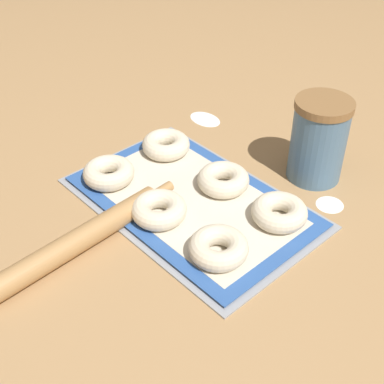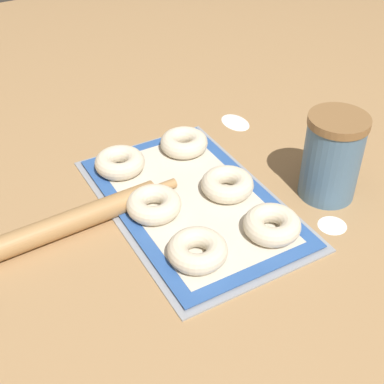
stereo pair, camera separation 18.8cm
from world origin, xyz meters
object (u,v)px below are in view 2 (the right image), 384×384
Objects in this scene: bagel_back_center at (227,184)px; bagel_front_center at (154,204)px; bagel_front_left at (120,162)px; rolling_pin at (71,222)px; bagel_back_left at (184,143)px; flour_canister at (332,157)px; baking_tray at (192,202)px; bagel_front_right at (197,250)px; bagel_back_right at (272,225)px.

bagel_front_center is at bearing -94.92° from bagel_back_center.
bagel_front_left reaches higher than rolling_pin.
bagel_back_left is 0.33m from rolling_pin.
flour_canister is at bearing 72.38° from bagel_front_center.
rolling_pin is (-0.05, -0.31, -0.01)m from bagel_back_center.
baking_tray is 4.64× the size of bagel_front_center.
bagel_back_left reaches higher than rolling_pin.
bagel_front_left is at bearing -153.10° from baking_tray.
baking_tray is 4.64× the size of bagel_front_right.
bagel_back_right is at bearing 45.45° from bagel_front_center.
bagel_front_center is at bearing -91.82° from baking_tray.
bagel_back_left and bagel_back_right have the same top height.
bagel_back_right is 0.37m from rolling_pin.
bagel_front_center and bagel_back_right have the same top height.
bagel_back_right is (0.15, 0.01, 0.00)m from bagel_back_center.
bagel_back_center is 0.31m from rolling_pin.
bagel_front_center is 1.00× the size of bagel_back_center.
bagel_back_left is 1.00× the size of bagel_back_center.
bagel_back_center is at bearing -177.99° from bagel_back_right.
bagel_back_left is at bearing 156.11° from baking_tray.
bagel_front_center and bagel_front_right have the same top height.
bagel_front_center is 0.23m from bagel_back_right.
flour_canister is (-0.04, 0.33, 0.06)m from bagel_front_right.
baking_tray is 0.18m from bagel_back_right.
flour_canister reaches higher than bagel_front_right.
bagel_back_right reaches higher than rolling_pin.
bagel_back_center is at bearing -117.36° from flour_canister.
bagel_front_center is at bearing 0.23° from bagel_front_left.
bagel_front_left is at bearing -137.99° from bagel_back_center.
bagel_front_left is at bearing -89.92° from bagel_back_left.
bagel_back_left is at bearing 111.65° from rolling_pin.
baking_tray is 4.64× the size of bagel_front_left.
bagel_back_left is at bearing 90.08° from bagel_front_left.
bagel_front_center is at bearing 75.50° from rolling_pin.
baking_tray is 0.09m from bagel_front_center.
bagel_front_center and bagel_back_left have the same top height.
bagel_front_left is 0.31m from bagel_front_right.
bagel_back_left is at bearing 154.93° from bagel_front_right.
baking_tray is 2.77× the size of flour_canister.
bagel_back_center is (-0.14, 0.15, 0.00)m from bagel_front_right.
bagel_front_right is at bearing 1.93° from bagel_front_left.
bagel_front_right reaches higher than baking_tray.
bagel_back_center and bagel_back_right have the same top height.
flour_canister reaches higher than bagel_back_center.
flour_canister is at bearing 67.72° from baking_tray.
bagel_front_left is 0.16m from bagel_back_left.
flour_canister is at bearing 106.39° from bagel_back_right.
bagel_front_left reaches higher than baking_tray.
bagel_back_center is at bearing 0.51° from bagel_back_left.
bagel_back_center is at bearing 132.76° from bagel_front_right.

